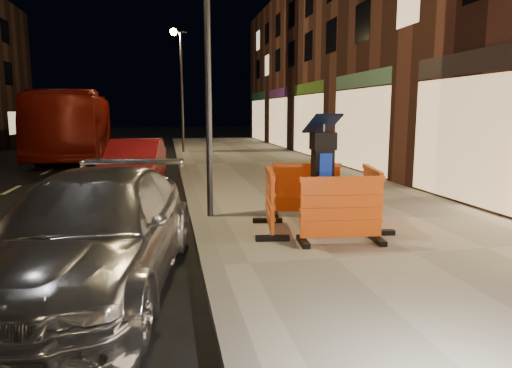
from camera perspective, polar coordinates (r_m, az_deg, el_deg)
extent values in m
plane|color=black|center=(6.42, -5.42, -11.37)|extent=(120.00, 120.00, 0.00)
cube|color=gray|center=(7.29, 19.02, -8.68)|extent=(6.00, 60.00, 0.15)
cube|color=slate|center=(6.39, -5.43, -10.74)|extent=(0.30, 60.00, 0.15)
cube|color=black|center=(8.16, 8.28, 1.08)|extent=(0.71, 0.71, 1.93)
cube|color=#FF5B13|center=(7.36, 10.64, -3.24)|extent=(1.43, 0.70, 1.08)
cube|color=#FF5B13|center=(9.12, 6.26, -0.76)|extent=(1.48, 0.88, 1.08)
cube|color=#FF5B13|center=(7.97, 1.75, -2.13)|extent=(0.77, 1.45, 1.08)
cube|color=#FF5B13|center=(8.58, 14.22, -1.60)|extent=(0.85, 1.47, 1.08)
imported|color=#B2B2B7|center=(6.32, -19.38, -12.20)|extent=(2.79, 5.30, 1.46)
imported|color=maroon|center=(14.26, -14.74, -0.24)|extent=(1.82, 4.37, 1.40)
imported|color=maroon|center=(23.91, -21.46, 3.10)|extent=(3.41, 11.56, 3.18)
cylinder|color=#3F3F44|center=(9.07, -6.03, 14.81)|extent=(0.12, 0.12, 6.00)
cylinder|color=#3F3F44|center=(24.02, -9.23, 11.16)|extent=(0.12, 0.12, 6.00)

